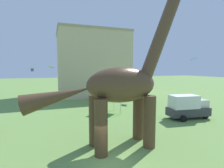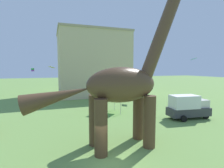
% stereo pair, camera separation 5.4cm
% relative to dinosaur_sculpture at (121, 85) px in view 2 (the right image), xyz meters
% --- Properties ---
extents(ground_plane, '(240.00, 240.00, 0.00)m').
position_rel_dinosaur_sculpture_xyz_m(ground_plane, '(-1.74, -2.34, -5.39)').
color(ground_plane, '#6B9347').
extents(dinosaur_sculpture, '(14.25, 3.02, 14.90)m').
position_rel_dinosaur_sculpture_xyz_m(dinosaur_sculpture, '(0.00, 0.00, 0.00)').
color(dinosaur_sculpture, '#513823').
rests_on(dinosaur_sculpture, ground_plane).
extents(parked_box_truck, '(5.82, 2.80, 3.20)m').
position_rel_dinosaur_sculpture_xyz_m(parked_box_truck, '(11.69, 4.57, -3.74)').
color(parked_box_truck, '#38383D').
rests_on(parked_box_truck, ground_plane).
extents(festival_canopy_tent, '(3.15, 3.15, 3.00)m').
position_rel_dinosaur_sculpture_xyz_m(festival_canopy_tent, '(2.52, 10.82, -2.84)').
color(festival_canopy_tent, '#B2B2B7').
rests_on(festival_canopy_tent, ground_plane).
extents(kite_mid_right, '(1.43, 1.64, 1.74)m').
position_rel_dinosaur_sculpture_xyz_m(kite_mid_right, '(-5.50, 20.73, 1.59)').
color(kite_mid_right, yellow).
extents(kite_near_low, '(1.76, 1.71, 0.38)m').
position_rel_dinosaur_sculpture_xyz_m(kite_near_low, '(20.15, 12.34, 3.20)').
color(kite_near_low, '#287AE5').
extents(kite_mid_left, '(1.84, 2.13, 0.53)m').
position_rel_dinosaur_sculpture_xyz_m(kite_mid_left, '(16.89, 21.01, 7.75)').
color(kite_mid_left, '#19B2B7').
extents(kite_far_left, '(0.52, 0.52, 0.62)m').
position_rel_dinosaur_sculpture_xyz_m(kite_far_left, '(-9.10, 23.65, 1.12)').
color(kite_far_left, green).
extents(background_building_block, '(17.22, 13.34, 15.99)m').
position_rel_dinosaur_sculpture_xyz_m(background_building_block, '(4.51, 30.13, 2.62)').
color(background_building_block, '#CCB78E').
rests_on(background_building_block, ground_plane).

